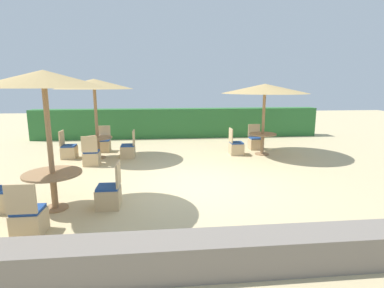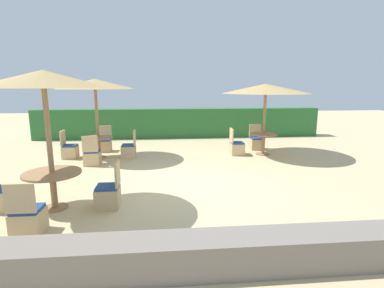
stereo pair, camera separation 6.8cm
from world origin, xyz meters
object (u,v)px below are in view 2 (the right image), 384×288
Objects in this scene: patio_chair_back_right_north at (256,142)px; round_table_front_left at (53,180)px; patio_chair_back_left_north at (105,144)px; patio_chair_front_left_west at (0,197)px; parasol_back_right at (266,89)px; patio_chair_back_left_south at (92,157)px; patio_chair_back_left_west at (70,150)px; round_table_back_left at (98,142)px; round_table_back_right at (263,139)px; parasol_front_left at (43,80)px; parasol_back_left at (95,84)px; patio_chair_front_left_south at (28,219)px; patio_chair_back_left_east at (129,150)px; patio_chair_back_right_west at (237,147)px; patio_chair_front_left_east at (109,195)px.

patio_chair_back_right_north is 7.58m from round_table_front_left.
patio_chair_front_left_west is (-1.05, -5.17, 0.00)m from patio_chair_back_left_north.
parasol_back_right is at bearing 88.26° from patio_chair_back_right_north.
patio_chair_back_left_west is at bearing 134.42° from patio_chair_back_left_south.
round_table_back_left is 5.72m from patio_chair_back_right_north.
round_table_back_right is 0.35× the size of parasol_front_left.
round_table_back_right is 7.00m from round_table_front_left.
patio_chair_back_left_west is 1.00× the size of patio_chair_back_right_north.
patio_chair_back_left_north is 5.66m from patio_chair_back_right_north.
parasol_back_left is 4.21m from parasol_front_left.
parasol_back_right is at bearing 36.47° from round_table_front_left.
parasol_front_left is (-0.00, -4.21, 1.97)m from round_table_back_left.
patio_chair_back_left_south is 1.00× the size of patio_chair_front_left_south.
parasol_back_left is 2.79× the size of patio_chair_back_left_south.
round_table_front_left is at bearing -90.03° from parasol_back_left.
patio_chair_back_left_south is at bearing -90.60° from parasol_back_left.
patio_chair_back_right_west is at bearing -88.90° from patio_chair_back_left_east.
patio_chair_back_left_west is at bearing 99.73° from patio_chair_front_left_south.
patio_chair_back_left_south and patio_chair_back_right_west have the same top height.
parasol_front_left reaches higher than patio_chair_back_right_west.
parasol_back_right is 7.20m from round_table_front_left.
patio_chair_back_left_north is 1.00× the size of patio_chair_back_right_west.
parasol_back_right is 1.72m from round_table_back_right.
patio_chair_back_left_west is (-0.97, -0.95, 0.00)m from patio_chair_back_left_north.
patio_chair_back_left_south is 0.99× the size of round_table_back_right.
patio_chair_front_left_west is (-1.04, -3.24, 0.00)m from patio_chair_back_left_south.
parasol_back_right is (5.64, 0.88, 2.01)m from patio_chair_back_left_south.
patio_chair_back_left_east is 0.35× the size of parasol_front_left.
parasol_back_right is 3.17× the size of patio_chair_back_right_west.
patio_chair_back_right_west is at bearing 168.10° from patio_chair_back_left_north.
patio_chair_back_left_south is at bearing 44.42° from patio_chair_back_left_west.
parasol_front_left is at bearing 86.89° from patio_chair_front_left_south.
round_table_front_left is at bearing 86.89° from patio_chair_front_left_south.
parasol_back_left is 5.63m from parasol_back_right.
patio_chair_back_left_west is (-0.97, 0.05, -0.27)m from round_table_back_left.
patio_chair_back_left_east is at bearing 0.75° from patio_chair_front_left_east.
patio_chair_front_left_west is (-6.68, -4.12, -0.30)m from round_table_back_right.
patio_chair_front_left_south is (-5.69, -5.20, -0.30)m from round_table_back_right.
patio_chair_back_left_south is at bearing 162.25° from patio_chair_front_left_west.
round_table_back_left is 4.30m from patio_chair_front_left_west.
parasol_front_left is at bearing 89.97° from patio_chair_back_left_north.
round_table_back_left is (-0.00, 0.00, -1.89)m from parasol_back_left.
patio_chair_back_right_north is 7.90m from parasol_front_left.
patio_chair_back_left_north is at bearing 89.97° from parasol_front_left.
patio_chair_back_right_west is at bearing 176.57° from parasol_back_right.
patio_chair_back_left_west is 4.22m from patio_chair_front_left_west.
patio_chair_back_left_south is 0.35× the size of parasol_front_left.
patio_chair_back_left_south is 4.32m from patio_chair_front_left_south.
patio_chair_front_left_east is at bearing -179.25° from patio_chair_back_left_east.
patio_chair_front_left_south is at bearing -90.64° from parasol_back_left.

